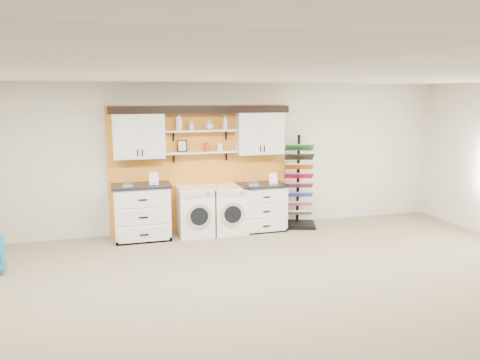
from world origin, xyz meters
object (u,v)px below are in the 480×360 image
object	(u,v)px
dryer	(228,209)
sample_rack	(298,199)
washer	(196,211)
base_cabinet_right	(261,207)
base_cabinet_left	(142,212)

from	to	relation	value
dryer	sample_rack	bearing A→B (deg)	1.58
washer	dryer	world-z (taller)	washer
washer	dryer	bearing A→B (deg)	0.00
base_cabinet_right	sample_rack	size ratio (longest dim) A/B	0.51
base_cabinet_left	washer	size ratio (longest dim) A/B	1.14
base_cabinet_right	sample_rack	world-z (taller)	sample_rack
base_cabinet_right	dryer	distance (m)	0.67
base_cabinet_left	washer	world-z (taller)	base_cabinet_left
base_cabinet_right	sample_rack	bearing A→B (deg)	2.68
washer	sample_rack	distance (m)	2.07
base_cabinet_left	dryer	xyz separation A→B (m)	(1.59, -0.00, -0.06)
base_cabinet_left	washer	distance (m)	0.98
base_cabinet_left	base_cabinet_right	bearing A→B (deg)	0.00
base_cabinet_left	dryer	world-z (taller)	base_cabinet_left
dryer	sample_rack	size ratio (longest dim) A/B	0.50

